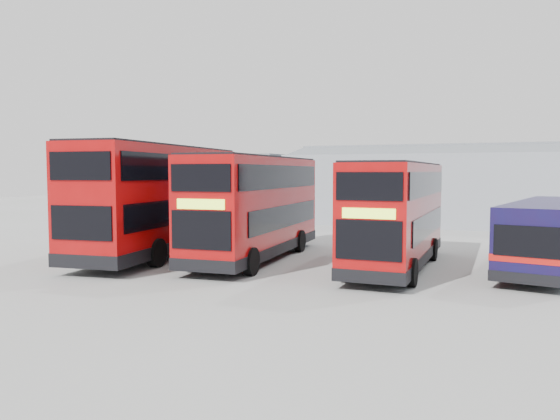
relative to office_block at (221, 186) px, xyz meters
The scene contains 8 objects.
ground_plane 22.94m from the office_block, 52.11° to the right, with size 120.00×120.00×0.00m, color gray.
office_block is the anchor object (origin of this frame).
maintenance_shed 22.09m from the office_block, ahead, with size 30.50×12.00×5.89m.
double_decker_left 21.32m from the office_block, 69.62° to the right, with size 3.97×11.91×4.95m.
double_decker_centre 22.79m from the office_block, 58.58° to the right, with size 3.09×10.61×4.44m.
double_decker_right 26.47m from the office_block, 47.37° to the right, with size 2.61×9.83×4.14m.
single_decker_blue 29.44m from the office_block, 37.34° to the right, with size 4.15×10.00×2.65m.
panel_van 4.77m from the office_block, 97.95° to the right, with size 3.24×4.88×1.99m.
Camera 1 is at (7.43, -22.91, 3.77)m, focal length 35.00 mm.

